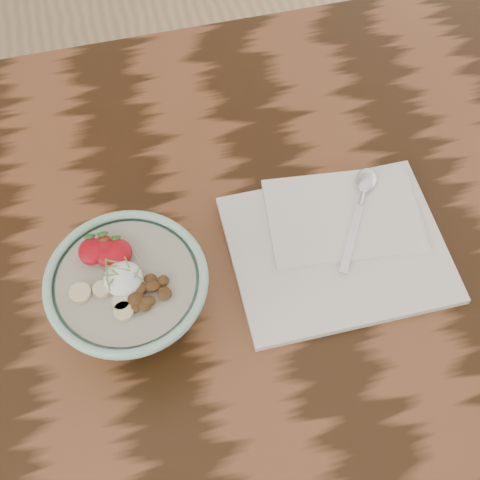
{
  "coord_description": "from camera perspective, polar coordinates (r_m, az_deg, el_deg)",
  "views": [
    {
      "loc": [
        2.88,
        -42.89,
        154.54
      ],
      "look_at": [
        12.28,
        -4.15,
        86.37
      ],
      "focal_mm": 50.0,
      "sensor_mm": 36.0,
      "label": 1
    }
  ],
  "objects": [
    {
      "name": "breakfast_bowl",
      "position": [
        0.82,
        -9.35,
        -4.66
      ],
      "size": [
        19.23,
        19.23,
        12.49
      ],
      "rotation": [
        0.0,
        0.0,
        -0.08
      ],
      "color": "#96CAB1",
      "rests_on": "table"
    },
    {
      "name": "table",
      "position": [
        0.99,
        -7.55,
        -5.5
      ],
      "size": [
        160.0,
        90.0,
        75.0
      ],
      "color": "black",
      "rests_on": "ground"
    },
    {
      "name": "napkin",
      "position": [
        0.92,
        8.41,
        -0.14
      ],
      "size": [
        28.83,
        24.37,
        1.77
      ],
      "rotation": [
        0.0,
        0.0,
        -0.0
      ],
      "color": "white",
      "rests_on": "table"
    },
    {
      "name": "spoon",
      "position": [
        0.95,
        10.44,
        3.85
      ],
      "size": [
        10.62,
        16.15,
        0.92
      ],
      "rotation": [
        0.0,
        0.0,
        -0.53
      ],
      "color": "silver",
      "rests_on": "napkin"
    }
  ]
}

